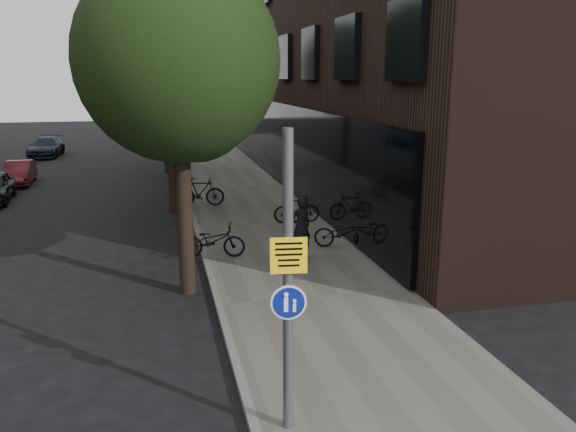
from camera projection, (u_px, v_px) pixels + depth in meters
name	position (u px, v px, depth m)	size (l,w,h in m)	color
ground	(359.00, 376.00, 9.57)	(120.00, 120.00, 0.00)	black
sidewalk	(263.00, 225.00, 19.05)	(4.50, 60.00, 0.12)	#625F5A
curb_edge	(197.00, 229.00, 18.55)	(0.15, 60.00, 0.13)	slate
street_tree_near	(181.00, 69.00, 12.15)	(4.40, 4.40, 7.50)	black
street_tree_mid	(170.00, 72.00, 20.18)	(5.00, 5.00, 7.80)	black
street_tree_far	(165.00, 73.00, 28.68)	(5.00, 5.00, 7.80)	black
signpost	(288.00, 286.00, 7.47)	(0.49, 0.14, 4.22)	#595B5E
pedestrian	(301.00, 227.00, 15.30)	(0.62, 0.41, 1.70)	black
parked_bike_facade_near	(344.00, 233.00, 16.22)	(0.60, 1.72, 0.90)	black
parked_bike_facade_far	(297.00, 209.00, 18.98)	(0.45, 1.58, 0.95)	black
parked_bike_curb_near	(213.00, 241.00, 15.39)	(0.62, 1.76, 0.93)	black
parked_bike_curb_far	(200.00, 192.00, 21.42)	(0.52, 1.82, 1.10)	black
parked_car_mid	(19.00, 173.00, 26.45)	(1.14, 3.28, 1.08)	#5B1A1F
parked_car_far	(46.00, 147.00, 35.60)	(1.70, 4.18, 1.21)	#1A1E2F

